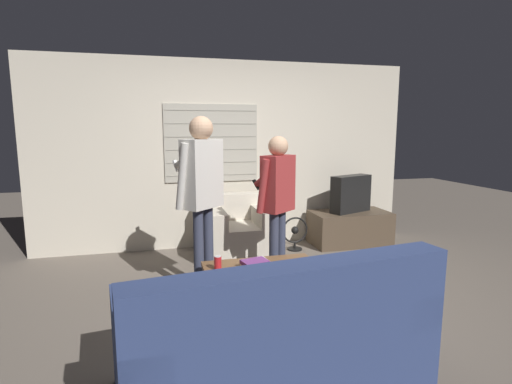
% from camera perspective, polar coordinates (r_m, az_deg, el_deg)
% --- Properties ---
extents(ground_plane, '(16.00, 16.00, 0.00)m').
position_cam_1_polar(ground_plane, '(3.92, 1.56, -15.63)').
color(ground_plane, '#665B51').
extents(wall_back, '(5.20, 0.08, 2.55)m').
position_cam_1_polar(wall_back, '(5.55, -4.14, 5.34)').
color(wall_back, beige).
rests_on(wall_back, ground_plane).
extents(couch_blue, '(1.94, 1.16, 0.94)m').
position_cam_1_polar(couch_blue, '(2.60, 2.63, -20.84)').
color(couch_blue, navy).
rests_on(couch_blue, ground_plane).
extents(armchair_beige, '(0.88, 0.78, 0.79)m').
position_cam_1_polar(armchair_beige, '(5.11, -2.53, -5.73)').
color(armchair_beige, beige).
rests_on(armchair_beige, ground_plane).
extents(coffee_table, '(1.04, 0.55, 0.40)m').
position_cam_1_polar(coffee_table, '(3.69, 0.85, -11.15)').
color(coffee_table, brown).
rests_on(coffee_table, ground_plane).
extents(tv_stand, '(1.10, 0.60, 0.47)m').
position_cam_1_polar(tv_stand, '(5.89, 13.21, -4.99)').
color(tv_stand, '#4C3D2D').
rests_on(tv_stand, ground_plane).
extents(tv, '(0.67, 0.43, 0.52)m').
position_cam_1_polar(tv, '(5.79, 13.37, -0.24)').
color(tv, black).
rests_on(tv, tv_stand).
extents(person_left_standing, '(0.50, 0.82, 1.75)m').
position_cam_1_polar(person_left_standing, '(3.89, -7.82, 1.33)').
color(person_left_standing, '#33384C').
rests_on(person_left_standing, ground_plane).
extents(person_right_standing, '(0.47, 0.72, 1.56)m').
position_cam_1_polar(person_right_standing, '(4.17, 3.02, -0.06)').
color(person_right_standing, '#33384C').
rests_on(person_right_standing, ground_plane).
extents(book_stack, '(0.26, 0.21, 0.07)m').
position_cam_1_polar(book_stack, '(3.63, -0.23, -10.23)').
color(book_stack, '#33754C').
rests_on(book_stack, coffee_table).
extents(soda_can, '(0.07, 0.07, 0.13)m').
position_cam_1_polar(soda_can, '(3.59, -5.49, -10.07)').
color(soda_can, red).
rests_on(soda_can, coffee_table).
extents(spare_remote, '(0.06, 0.13, 0.02)m').
position_cam_1_polar(spare_remote, '(3.84, 1.05, -9.57)').
color(spare_remote, white).
rests_on(spare_remote, coffee_table).
extents(floor_fan, '(0.36, 0.20, 0.46)m').
position_cam_1_polar(floor_fan, '(5.47, 5.58, -5.90)').
color(floor_fan, black).
rests_on(floor_fan, ground_plane).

